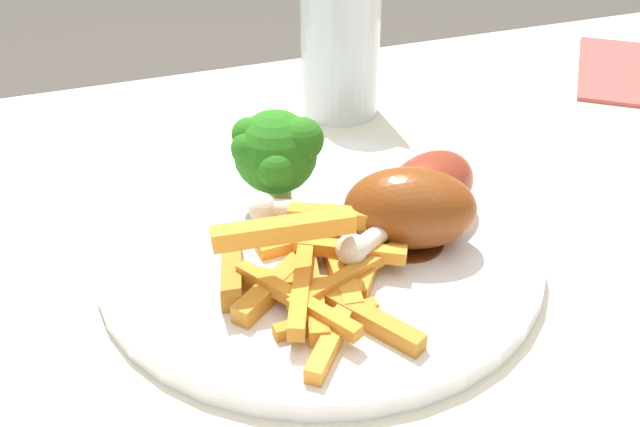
% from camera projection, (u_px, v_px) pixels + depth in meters
% --- Properties ---
extents(dining_table, '(1.14, 0.74, 0.70)m').
position_uv_depth(dining_table, '(405.00, 384.00, 0.53)').
color(dining_table, silver).
rests_on(dining_table, ground_plane).
extents(dinner_plate, '(0.28, 0.28, 0.01)m').
position_uv_depth(dinner_plate, '(320.00, 247.00, 0.48)').
color(dinner_plate, white).
rests_on(dinner_plate, dining_table).
extents(broccoli_floret_front, '(0.06, 0.06, 0.07)m').
position_uv_depth(broccoli_floret_front, '(276.00, 152.00, 0.49)').
color(broccoli_floret_front, '#8AA050').
rests_on(broccoli_floret_front, dinner_plate).
extents(carrot_fries_pile, '(0.12, 0.13, 0.05)m').
position_uv_depth(carrot_fries_pile, '(315.00, 274.00, 0.43)').
color(carrot_fries_pile, orange).
rests_on(carrot_fries_pile, dinner_plate).
extents(chicken_drumstick_near, '(0.14, 0.09, 0.05)m').
position_uv_depth(chicken_drumstick_near, '(397.00, 210.00, 0.46)').
color(chicken_drumstick_near, '#5A230C').
rests_on(chicken_drumstick_near, dinner_plate).
extents(chicken_drumstick_far, '(0.13, 0.09, 0.04)m').
position_uv_depth(chicken_drumstick_far, '(425.00, 192.00, 0.49)').
color(chicken_drumstick_far, maroon).
rests_on(chicken_drumstick_far, dinner_plate).
extents(water_glass, '(0.07, 0.07, 0.14)m').
position_uv_depth(water_glass, '(340.00, 38.00, 0.63)').
color(water_glass, silver).
rests_on(water_glass, dining_table).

